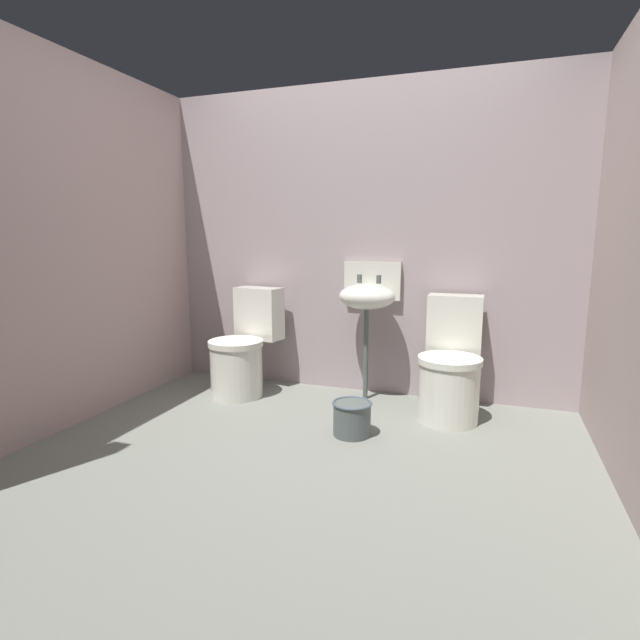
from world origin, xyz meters
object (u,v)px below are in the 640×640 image
at_px(bucket, 352,418).
at_px(toilet_left, 243,351).
at_px(toilet_right, 450,369).
at_px(sink, 368,296).

bearing_deg(bucket, toilet_left, 152.67).
relative_size(toilet_right, sink, 0.79).
height_order(toilet_right, bucket, toilet_right).
relative_size(toilet_right, bucket, 3.26).
xyz_separation_m(toilet_left, toilet_right, (1.51, -0.00, 0.00)).
distance_m(toilet_left, bucket, 1.13).
relative_size(sink, bucket, 4.13).
bearing_deg(sink, toilet_right, -17.26).
xyz_separation_m(toilet_left, bucket, (0.99, -0.51, -0.21)).
bearing_deg(toilet_right, sink, -17.27).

